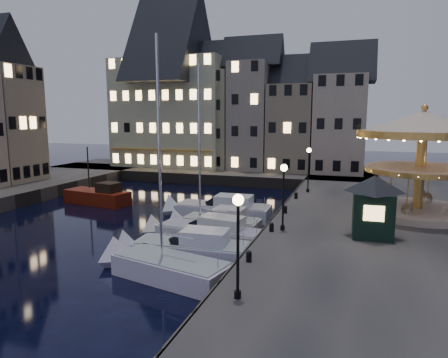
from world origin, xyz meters
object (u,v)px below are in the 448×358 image
(motorboat_a, at_px, (163,267))
(ticket_kiosk, at_px, (374,196))
(motorboat_d, at_px, (216,224))
(red_fishing_boat, at_px, (99,197))
(bollard_a, at_px, (249,256))
(bollard_b, at_px, (272,227))
(carousel, at_px, (422,143))
(streetlamp_a, at_px, (238,231))
(bollard_c, at_px, (285,209))
(streetlamp_c, at_px, (309,163))
(streetlamp_b, at_px, (283,188))
(motorboat_c, at_px, (204,233))
(bollard_d, at_px, (296,195))
(motorboat_e, at_px, (218,210))
(motorboat_b, at_px, (185,250))

(motorboat_a, bearing_deg, ticket_kiosk, 32.34)
(motorboat_a, distance_m, motorboat_d, 8.51)
(red_fishing_boat, bearing_deg, bollard_a, -36.49)
(bollard_b, xyz_separation_m, carousel, (9.21, 7.71, 4.91))
(streetlamp_a, distance_m, bollard_c, 14.71)
(bollard_a, bearing_deg, streetlamp_c, 88.24)
(red_fishing_boat, bearing_deg, streetlamp_b, -22.02)
(streetlamp_b, distance_m, ticket_kiosk, 5.29)
(bollard_a, bearing_deg, motorboat_d, 119.51)
(streetlamp_a, relative_size, bollard_a, 7.32)
(motorboat_c, bearing_deg, carousel, 28.35)
(motorboat_d, distance_m, red_fishing_boat, 15.02)
(red_fishing_boat, height_order, carousel, carousel)
(motorboat_d, xyz_separation_m, red_fishing_boat, (-13.95, 5.54, 0.05))
(streetlamp_c, relative_size, bollard_c, 7.32)
(motorboat_c, bearing_deg, ticket_kiosk, 3.09)
(streetlamp_a, bearing_deg, ticket_kiosk, 62.95)
(motorboat_c, relative_size, motorboat_d, 1.68)
(streetlamp_a, bearing_deg, bollard_a, 98.53)
(bollard_d, distance_m, motorboat_a, 16.94)
(streetlamp_c, distance_m, ticket_kiosk, 14.18)
(streetlamp_c, xyz_separation_m, bollard_a, (-0.60, -19.50, -2.41))
(bollard_d, relative_size, motorboat_a, 0.05)
(bollard_a, relative_size, motorboat_e, 0.06)
(motorboat_c, height_order, ticket_kiosk, motorboat_c)
(bollard_b, bearing_deg, motorboat_e, 130.30)
(motorboat_c, xyz_separation_m, carousel, (13.79, 7.44, 5.83))
(streetlamp_a, distance_m, motorboat_d, 13.73)
(ticket_kiosk, bearing_deg, streetlamp_b, -176.36)
(bollard_c, bearing_deg, bollard_a, -90.00)
(bollard_c, relative_size, motorboat_c, 0.05)
(motorboat_a, relative_size, carousel, 1.36)
(ticket_kiosk, bearing_deg, bollard_b, -171.91)
(bollard_d, xyz_separation_m, motorboat_c, (-4.58, -10.23, -0.92))
(bollard_b, height_order, red_fishing_boat, red_fishing_boat)
(motorboat_b, bearing_deg, motorboat_c, 91.83)
(motorboat_c, bearing_deg, red_fishing_boat, 150.32)
(motorboat_b, xyz_separation_m, red_fishing_boat, (-14.14, 11.41, 0.04))
(bollard_a, relative_size, carousel, 0.06)
(motorboat_c, bearing_deg, bollard_b, -3.40)
(bollard_c, bearing_deg, ticket_kiosk, -35.31)
(bollard_d, distance_m, motorboat_d, 9.11)
(streetlamp_b, relative_size, bollard_b, 7.32)
(motorboat_a, xyz_separation_m, carousel, (13.78, 13.49, 5.97))
(streetlamp_a, xyz_separation_m, bollard_b, (-0.60, 9.50, -2.41))
(motorboat_a, bearing_deg, bollard_a, 3.50)
(bollard_d, bearing_deg, carousel, -16.86)
(bollard_c, xyz_separation_m, bollard_d, (0.00, 5.50, 0.00))
(streetlamp_c, distance_m, bollard_c, 9.34)
(bollard_a, height_order, red_fishing_boat, red_fishing_boat)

